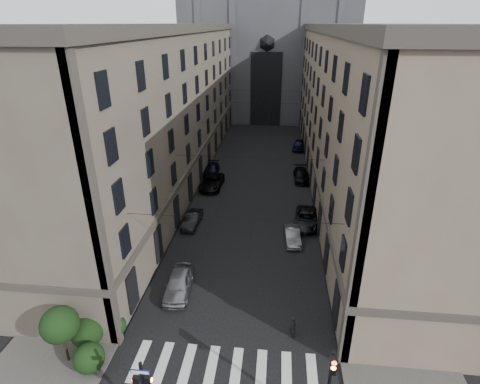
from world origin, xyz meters
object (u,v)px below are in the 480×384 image
(gothic_tower, at_px, (269,29))
(car_left_far, at_px, (211,170))
(traffic_light_right, at_px, (330,383))
(car_left_midfar, at_px, (212,182))
(car_left_near, at_px, (179,283))
(car_right_midnear, at_px, (306,218))
(car_left_midnear, at_px, (192,219))
(car_right_midfar, at_px, (302,175))
(car_right_near, at_px, (292,235))
(pedestrian, at_px, (293,326))
(car_right_far, at_px, (299,145))

(gothic_tower, height_order, car_left_far, gothic_tower)
(traffic_light_right, distance_m, car_left_midfar, 31.76)
(car_left_near, relative_size, car_right_midnear, 0.90)
(car_left_near, bearing_deg, gothic_tower, 82.36)
(car_left_midnear, relative_size, car_right_midfar, 0.83)
(car_left_near, xyz_separation_m, car_right_midnear, (10.30, 11.64, -0.08))
(gothic_tower, distance_m, traffic_light_right, 74.67)
(car_left_far, height_order, car_right_midfar, car_right_midfar)
(gothic_tower, distance_m, car_right_midnear, 54.78)
(car_left_midnear, relative_size, car_right_near, 1.03)
(pedestrian, bearing_deg, traffic_light_right, -169.61)
(car_right_near, xyz_separation_m, car_right_far, (1.79, 28.56, 0.13))
(car_right_midfar, bearing_deg, car_left_midnear, -132.99)
(car_left_far, relative_size, car_right_midnear, 0.88)
(car_left_near, distance_m, car_right_midfar, 25.83)
(traffic_light_right, height_order, car_left_far, traffic_light_right)
(car_right_near, bearing_deg, gothic_tower, 89.69)
(car_left_near, distance_m, car_right_near, 12.10)
(gothic_tower, relative_size, car_left_near, 12.36)
(traffic_light_right, height_order, car_left_midnear, traffic_light_right)
(traffic_light_right, height_order, car_left_midfar, traffic_light_right)
(car_left_near, bearing_deg, car_left_far, 90.52)
(car_right_near, bearing_deg, car_right_far, 81.54)
(traffic_light_right, height_order, car_right_midnear, traffic_light_right)
(car_right_far, bearing_deg, car_right_near, -86.08)
(car_right_near, bearing_deg, traffic_light_right, -91.05)
(car_left_midnear, distance_m, car_right_midnear, 11.62)
(gothic_tower, distance_m, car_left_near, 65.75)
(car_right_midnear, bearing_deg, car_right_far, 97.25)
(car_right_midnear, height_order, car_right_far, car_right_far)
(car_right_far, bearing_deg, car_left_far, -127.54)
(car_left_midnear, bearing_deg, car_left_near, -81.09)
(traffic_light_right, bearing_deg, car_right_near, 93.83)
(car_left_midfar, height_order, car_right_midfar, car_left_midfar)
(car_right_midnear, xyz_separation_m, car_right_far, (0.29, 25.22, 0.04))
(gothic_tower, bearing_deg, traffic_light_right, -85.62)
(traffic_light_right, relative_size, car_left_midnear, 1.30)
(gothic_tower, relative_size, car_right_midnear, 11.14)
(car_left_midfar, distance_m, car_right_midnear, 14.01)
(traffic_light_right, distance_m, car_right_near, 18.21)
(car_left_far, bearing_deg, gothic_tower, 81.92)
(traffic_light_right, bearing_deg, car_right_midfar, 89.34)
(car_left_midfar, distance_m, car_left_far, 4.53)
(traffic_light_right, xyz_separation_m, pedestrian, (-1.42, 6.08, -2.49))
(car_left_near, height_order, car_right_midnear, car_left_near)
(car_left_near, bearing_deg, car_right_midfar, 62.60)
(car_left_far, height_order, car_right_far, car_right_far)
(traffic_light_right, distance_m, car_right_far, 46.61)
(car_left_midnear, xyz_separation_m, car_right_midfar, (11.64, 13.30, 0.04))
(traffic_light_right, bearing_deg, car_left_midfar, 110.17)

